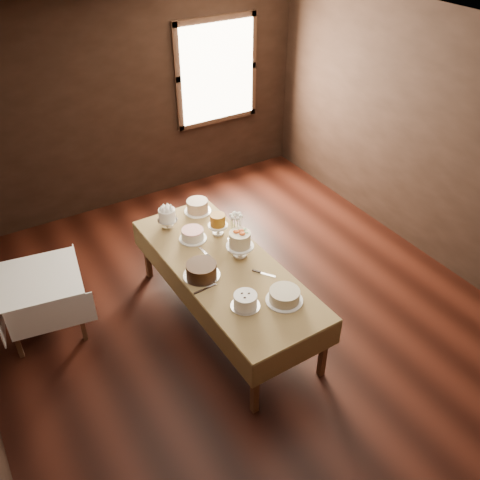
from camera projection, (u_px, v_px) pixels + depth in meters
The scene contains 21 objects.
floor at pixel (250, 323), 5.46m from camera, with size 5.00×6.00×0.01m, color black.
ceiling at pixel (254, 50), 3.82m from camera, with size 5.00×6.00×0.01m, color beige.
wall_back at pixel (128, 103), 6.72m from camera, with size 5.00×0.02×2.80m, color black.
wall_right at pixel (445, 146), 5.69m from camera, with size 0.02×6.00×2.80m, color black.
window at pixel (217, 72), 7.10m from camera, with size 1.10×0.05×1.30m, color #FFEABF.
display_table at pixel (225, 269), 5.10m from camera, with size 0.98×2.39×0.73m.
side_table at pixel (39, 284), 5.07m from camera, with size 0.91×0.91×0.66m.
cake_meringue at pixel (167, 219), 5.54m from camera, with size 0.25×0.25×0.23m.
cake_speckled at pixel (197, 206), 5.81m from camera, with size 0.30×0.30×0.14m.
cake_lattice at pixel (193, 235), 5.39m from camera, with size 0.33×0.33×0.11m.
cake_caramel at pixel (218, 225), 5.44m from camera, with size 0.21×0.21×0.25m.
cake_chocolate at pixel (201, 270), 4.90m from camera, with size 0.35×0.35×0.14m.
cake_flowers at pixel (240, 245), 5.13m from camera, with size 0.30×0.30×0.28m.
cake_swirl at pixel (245, 301), 4.56m from camera, with size 0.26×0.26×0.14m.
cake_cream at pixel (284, 296), 4.62m from camera, with size 0.38×0.38×0.12m.
cake_server_b at pixel (268, 275), 4.95m from camera, with size 0.24×0.03×0.01m, color silver.
cake_server_c at pixel (203, 251), 5.25m from camera, with size 0.24×0.03×0.01m, color silver.
cake_server_d at pixel (229, 242), 5.38m from camera, with size 0.24×0.03×0.01m, color silver.
cake_server_e at pixel (210, 287), 4.80m from camera, with size 0.24×0.03×0.01m, color silver.
flower_vase at pixel (236, 236), 5.35m from camera, with size 0.13×0.13×0.14m, color #2D2823.
flower_bouquet at pixel (236, 221), 5.24m from camera, with size 0.14×0.14×0.20m, color white, non-canonical shape.
Camera 1 is at (-2.12, -3.29, 3.90)m, focal length 38.95 mm.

